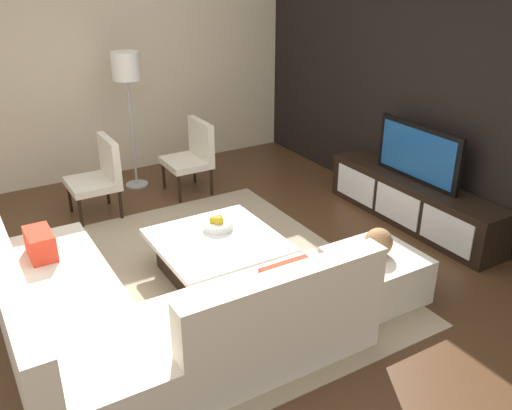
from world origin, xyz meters
The scene contains 14 objects.
ground_plane centered at (0.00, 0.00, 0.00)m, with size 14.00×14.00×0.00m, color #4C301C.
feature_wall_back centered at (0.00, 2.70, 1.40)m, with size 6.40×0.12×2.80m, color black.
side_wall_left centered at (-3.20, 0.20, 1.40)m, with size 0.12×5.20×2.80m, color beige.
area_rug centered at (-0.10, 0.00, 0.01)m, with size 3.25×2.69×0.01m, color tan.
media_console centered at (0.00, 2.40, 0.25)m, with size 2.18×0.45×0.50m.
television centered at (0.00, 2.40, 0.80)m, with size 1.10×0.06×0.60m.
sectional_couch centered at (0.52, -0.85, 0.28)m, with size 2.37×2.40×0.83m.
coffee_table centered at (-0.10, 0.10, 0.20)m, with size 1.08×1.05×0.38m.
accent_chair_near centered at (-1.94, -0.39, 0.49)m, with size 0.56×0.51×0.87m.
floor_lamp centered at (-2.55, 0.20, 1.40)m, with size 0.33×0.33×1.66m.
ottoman centered at (0.86, 1.11, 0.20)m, with size 0.70×0.70×0.40m, color beige.
fruit_bowl centered at (-0.28, 0.20, 0.43)m, with size 0.28×0.28×0.14m.
accent_chair_far centered at (-2.04, 0.77, 0.49)m, with size 0.56×0.50×0.87m.
decorative_ball centered at (0.86, 1.11, 0.52)m, with size 0.23×0.23×0.23m, color #997247.
Camera 1 is at (3.77, -1.81, 2.68)m, focal length 38.66 mm.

